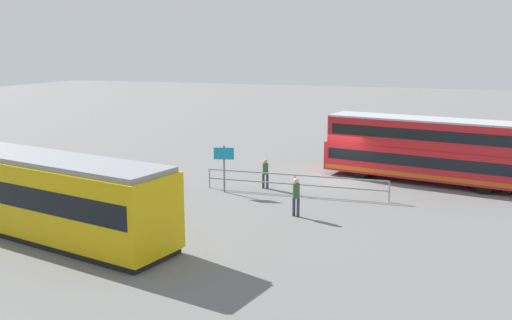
# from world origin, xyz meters

# --- Properties ---
(ground_plane) EXTENTS (160.00, 160.00, 0.00)m
(ground_plane) POSITION_xyz_m (0.00, 0.00, 0.00)
(ground_plane) COLOR slate
(double_decker_bus) EXTENTS (12.05, 4.58, 3.68)m
(double_decker_bus) POSITION_xyz_m (-4.89, -1.23, 1.89)
(double_decker_bus) COLOR red
(double_decker_bus) RESTS_ON ground
(tram_yellow) EXTENTS (14.36, 5.39, 3.34)m
(tram_yellow) POSITION_xyz_m (10.09, 13.61, 1.73)
(tram_yellow) COLOR #E5B70C
(tram_yellow) RESTS_ON ground
(pedestrian_near_railing) EXTENTS (0.38, 0.38, 1.62)m
(pedestrian_near_railing) POSITION_xyz_m (3.34, 3.32, 0.93)
(pedestrian_near_railing) COLOR #33384C
(pedestrian_near_railing) RESTS_ON ground
(pedestrian_crossing) EXTENTS (0.38, 0.38, 1.80)m
(pedestrian_crossing) POSITION_xyz_m (0.31, 7.74, 1.04)
(pedestrian_crossing) COLOR #33384C
(pedestrian_crossing) RESTS_ON ground
(pedestrian_railing) EXTENTS (9.73, 0.56, 1.08)m
(pedestrian_railing) POSITION_xyz_m (1.45, 4.01, 0.75)
(pedestrian_railing) COLOR gray
(pedestrian_railing) RESTS_ON ground
(info_sign) EXTENTS (1.05, 0.33, 2.53)m
(info_sign) POSITION_xyz_m (5.12, 4.88, 1.75)
(info_sign) COLOR slate
(info_sign) RESTS_ON ground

